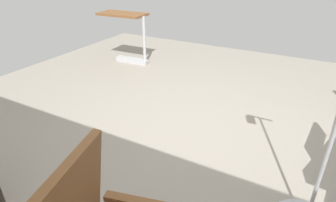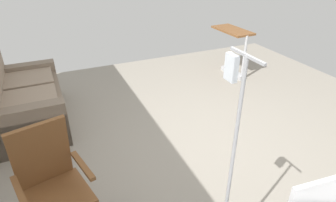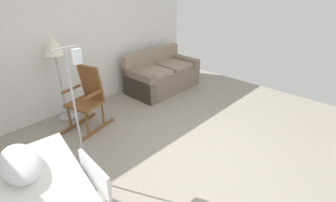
{
  "view_description": "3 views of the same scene",
  "coord_description": "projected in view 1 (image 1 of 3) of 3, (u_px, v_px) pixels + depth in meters",
  "views": [
    {
      "loc": [
        -0.98,
        2.26,
        1.65
      ],
      "look_at": [
        -0.1,
        0.63,
        0.69
      ],
      "focal_mm": 29.85,
      "sensor_mm": 36.0,
      "label": 1
    },
    {
      "loc": [
        -2.3,
        1.6,
        2.18
      ],
      "look_at": [
        0.28,
        0.46,
        0.64
      ],
      "focal_mm": 30.49,
      "sensor_mm": 36.0,
      "label": 2
    },
    {
      "loc": [
        -2.3,
        -1.76,
        2.31
      ],
      "look_at": [
        0.26,
        0.61,
        0.6
      ],
      "focal_mm": 27.27,
      "sensor_mm": 36.0,
      "label": 3
    }
  ],
  "objects": [
    {
      "name": "ground_plane",
      "position": [
        189.0,
        134.0,
        2.94
      ],
      "size": [
        6.5,
        6.5,
        0.0
      ],
      "primitive_type": "plane",
      "color": "gray"
    },
    {
      "name": "overbed_table",
      "position": [
        128.0,
        32.0,
        4.71
      ],
      "size": [
        0.85,
        0.44,
        0.84
      ],
      "color": "#B2B5BA",
      "rests_on": "ground"
    },
    {
      "name": "iv_pole",
      "position": [
        311.0,
        200.0,
        1.81
      ],
      "size": [
        0.44,
        0.44,
        1.69
      ],
      "color": "#B2B5BA",
      "rests_on": "ground"
    }
  ]
}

